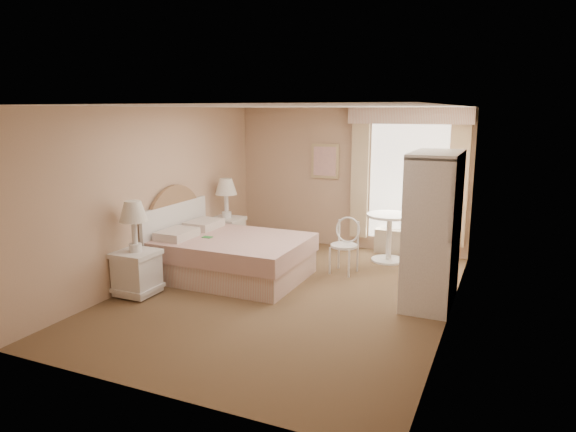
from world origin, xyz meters
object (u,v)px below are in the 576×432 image
at_px(nightstand_near, 136,261).
at_px(armoire, 433,242).
at_px(bed, 228,254).
at_px(nightstand_far, 227,225).
at_px(round_table, 389,230).
at_px(cafe_chair, 346,241).

distance_m(nightstand_near, armoire, 3.90).
height_order(bed, nightstand_near, bed).
height_order(nightstand_far, armoire, armoire).
distance_m(bed, armoire, 2.98).
distance_m(nightstand_far, round_table, 2.80).
relative_size(round_table, armoire, 0.41).
bearing_deg(armoire, nightstand_near, -160.00).
relative_size(nightstand_near, armoire, 0.65).
height_order(round_table, cafe_chair, cafe_chair).
bearing_deg(nightstand_near, nightstand_far, 90.00).
relative_size(nightstand_far, armoire, 0.65).
xyz_separation_m(nightstand_near, cafe_chair, (2.26, 2.10, 0.01)).
bearing_deg(round_table, cafe_chair, -119.22).
xyz_separation_m(nightstand_near, nightstand_far, (0.00, 2.38, 0.00)).
bearing_deg(cafe_chair, armoire, -22.20).
bearing_deg(nightstand_far, bed, -59.01).
height_order(nightstand_far, round_table, nightstand_far).
relative_size(nightstand_near, nightstand_far, 0.99).
distance_m(bed, nightstand_near, 1.39).
xyz_separation_m(bed, round_table, (2.02, 1.77, 0.18)).
xyz_separation_m(bed, cafe_chair, (1.54, 0.92, 0.15)).
xyz_separation_m(bed, armoire, (2.93, 0.15, 0.46)).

